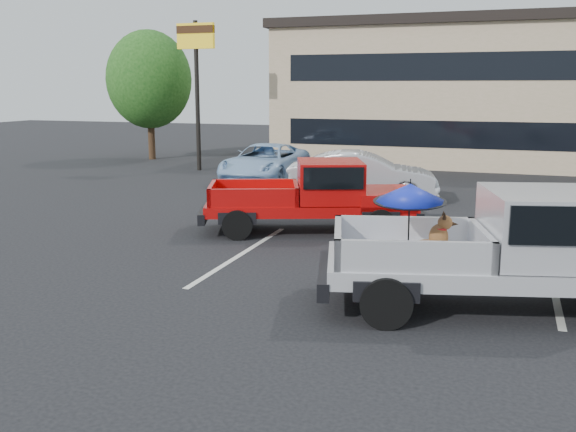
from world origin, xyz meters
name	(u,v)px	position (x,y,z in m)	size (l,w,h in m)	color
ground	(363,298)	(0.00, 0.00, 0.00)	(90.00, 90.00, 0.00)	black
stripe_left	(242,254)	(-3.00, 2.00, 0.00)	(0.12, 5.00, 0.01)	silver
stripe_right	(552,281)	(3.00, 2.00, 0.00)	(0.12, 5.00, 0.01)	silver
motel_building	(509,91)	(2.00, 20.99, 3.21)	(20.40, 8.40, 6.30)	tan
motel_sign	(196,55)	(-10.00, 14.00, 4.65)	(1.60, 0.22, 6.00)	black
tree_left	(149,80)	(-14.00, 17.00, 3.73)	(3.96, 3.96, 6.02)	#332114
silver_pickup	(525,244)	(2.44, 0.25, 1.05)	(6.00, 3.30, 2.06)	black
red_pickup	(323,193)	(-1.99, 4.62, 0.93)	(5.44, 3.45, 1.70)	black
silver_sedan	(362,176)	(-2.03, 9.09, 0.74)	(1.57, 4.51, 1.49)	silver
blue_suv	(265,163)	(-6.30, 12.01, 0.67)	(2.24, 4.85, 1.35)	#9BC1E8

